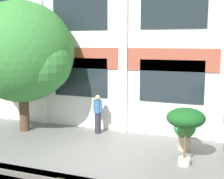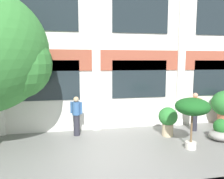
# 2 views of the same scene
# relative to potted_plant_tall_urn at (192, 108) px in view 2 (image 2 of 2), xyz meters

# --- Properties ---
(ground_plane) EXTENTS (80.00, 80.00, 0.00)m
(ground_plane) POSITION_rel_potted_plant_tall_urn_xyz_m (-2.98, -0.26, -1.45)
(ground_plane) COLOR slate
(apartment_facade) EXTENTS (16.34, 0.64, 7.45)m
(apartment_facade) POSITION_rel_potted_plant_tall_urn_xyz_m (-2.98, 3.07, 2.27)
(apartment_facade) COLOR silver
(apartment_facade) RESTS_ON ground
(potted_plant_tall_urn) EXTENTS (1.18, 1.18, 1.81)m
(potted_plant_tall_urn) POSITION_rel_potted_plant_tall_urn_xyz_m (0.00, 0.00, 0.00)
(potted_plant_tall_urn) COLOR beige
(potted_plant_tall_urn) RESTS_ON ground
(potted_plant_ribbed_drum) EXTENTS (0.76, 0.76, 1.19)m
(potted_plant_ribbed_drum) POSITION_rel_potted_plant_tall_urn_xyz_m (-0.21, 1.41, -0.74)
(potted_plant_ribbed_drum) COLOR tan
(potted_plant_ribbed_drum) RESTS_ON ground
(potted_plant_wide_bowl) EXTENTS (0.89, 0.89, 0.85)m
(potted_plant_wide_bowl) POSITION_rel_potted_plant_tall_urn_xyz_m (1.59, 0.53, -1.11)
(potted_plant_wide_bowl) COLOR gray
(potted_plant_wide_bowl) RESTS_ON ground
(resident_by_doorway) EXTENTS (0.41, 0.39, 1.69)m
(resident_by_doorway) POSITION_rel_potted_plant_tall_urn_xyz_m (1.24, 1.83, -0.54)
(resident_by_doorway) COLOR #282833
(resident_by_doorway) RESTS_ON ground
(resident_watching_tracks) EXTENTS (0.48, 0.34, 1.63)m
(resident_watching_tracks) POSITION_rel_potted_plant_tall_urn_xyz_m (-3.89, 2.18, -0.57)
(resident_watching_tracks) COLOR #282833
(resident_watching_tracks) RESTS_ON ground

